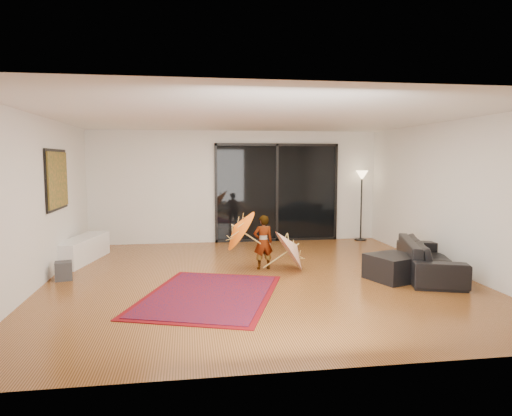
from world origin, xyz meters
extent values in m
plane|color=#9D592B|center=(0.00, 0.00, 0.00)|extent=(7.00, 7.00, 0.00)
plane|color=white|center=(0.00, 0.00, 2.70)|extent=(7.00, 7.00, 0.00)
plane|color=silver|center=(0.00, 3.50, 1.35)|extent=(7.00, 0.00, 7.00)
plane|color=silver|center=(0.00, -3.50, 1.35)|extent=(7.00, 0.00, 7.00)
plane|color=silver|center=(-3.50, 0.00, 1.35)|extent=(0.00, 7.00, 7.00)
plane|color=silver|center=(3.50, 0.00, 1.35)|extent=(0.00, 7.00, 7.00)
cube|color=black|center=(1.00, 3.47, 1.20)|extent=(3.00, 0.04, 2.40)
cube|color=black|center=(1.00, 3.45, 2.37)|extent=(3.06, 0.06, 0.06)
cube|color=black|center=(1.00, 3.45, 0.03)|extent=(3.06, 0.06, 0.06)
cube|color=black|center=(1.00, 3.45, 1.20)|extent=(0.06, 0.06, 2.40)
cube|color=black|center=(-3.48, 1.00, 1.65)|extent=(0.02, 1.28, 1.08)
cube|color=#1B4423|center=(-3.46, 1.00, 1.65)|extent=(0.03, 1.18, 0.98)
cube|color=white|center=(-3.25, 1.77, 0.24)|extent=(0.77, 1.77, 0.48)
cube|color=#424244|center=(-3.25, 0.33, 0.15)|extent=(0.32, 0.32, 0.31)
cube|color=#62080D|center=(-0.89, -0.94, 0.01)|extent=(2.53, 2.97, 0.01)
cube|color=maroon|center=(-0.89, -0.94, 0.01)|extent=(2.33, 2.77, 0.02)
imported|color=black|center=(2.95, -0.30, 0.31)|extent=(1.44, 2.26, 0.62)
cube|color=black|center=(2.20, -0.49, 0.21)|extent=(0.94, 0.94, 0.42)
cylinder|color=black|center=(3.10, 3.25, 0.02)|extent=(0.30, 0.30, 0.03)
cylinder|color=black|center=(3.10, 3.25, 0.80)|extent=(0.04, 0.04, 1.60)
cone|color=#FFD899|center=(3.10, 3.25, 1.62)|extent=(0.30, 0.30, 0.23)
imported|color=#999999|center=(0.18, 0.60, 0.50)|extent=(0.39, 0.28, 1.00)
cone|color=#F3610C|center=(-0.37, 0.55, 0.73)|extent=(0.61, 0.83, 0.78)
cylinder|color=tan|center=(-0.37, 0.55, 0.40)|extent=(0.43, 0.02, 0.30)
cylinder|color=tan|center=(-0.37, 0.55, 0.84)|extent=(0.05, 0.02, 0.05)
cone|color=white|center=(0.78, 0.45, 0.51)|extent=(0.62, 0.85, 0.81)
cylinder|color=tan|center=(0.78, 0.45, 0.13)|extent=(0.47, 0.02, 0.32)
cylinder|color=tan|center=(0.78, 0.45, 0.62)|extent=(0.06, 0.02, 0.05)
camera|label=1|loc=(-1.18, -7.53, 1.99)|focal=32.00mm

